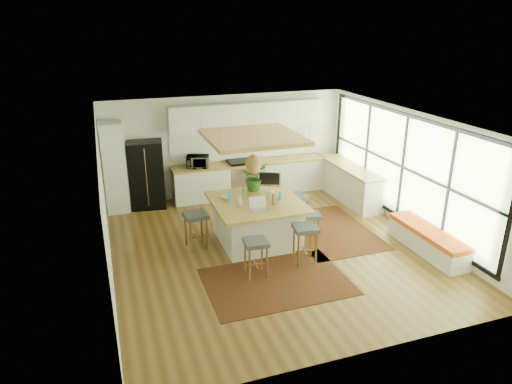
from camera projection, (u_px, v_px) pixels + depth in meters
name	position (u px, v px, depth m)	size (l,w,h in m)	color
floor	(273.00, 247.00, 9.71)	(7.00, 7.00, 0.00)	brown
ceiling	(274.00, 121.00, 8.76)	(7.00, 7.00, 0.00)	white
wall_back	(227.00, 146.00, 12.34)	(6.50, 6.50, 0.00)	white
wall_front	(367.00, 272.00, 6.13)	(6.50, 6.50, 0.00)	white
wall_left	(105.00, 207.00, 8.25)	(7.00, 7.00, 0.00)	white
wall_right	(410.00, 171.00, 10.22)	(7.00, 7.00, 0.00)	white
window_wall	(409.00, 169.00, 10.20)	(0.10, 6.20, 2.60)	black
pantry	(114.00, 168.00, 11.24)	(0.55, 0.60, 2.25)	silver
back_counter_base	(250.00, 179.00, 12.54)	(4.20, 0.60, 0.88)	silver
back_counter_top	(250.00, 163.00, 12.38)	(4.24, 0.64, 0.05)	#A37E39
backsplash	(247.00, 144.00, 12.49)	(4.20, 0.02, 0.80)	white
upper_cabinets	(248.00, 116.00, 12.06)	(4.20, 0.34, 0.70)	silver
range	(241.00, 178.00, 12.44)	(0.76, 0.62, 1.00)	#A5A5AA
right_counter_base	(349.00, 183.00, 12.22)	(0.60, 2.50, 0.88)	silver
right_counter_top	(350.00, 167.00, 12.05)	(0.64, 2.54, 0.05)	#A37E39
window_bench	(427.00, 241.00, 9.45)	(0.52, 2.00, 0.50)	silver
ceiling_panel	(253.00, 150.00, 9.25)	(1.86, 1.86, 0.80)	#A37E39
rug_near	(277.00, 281.00, 8.43)	(2.60, 1.80, 0.01)	black
rug_right	(328.00, 230.00, 10.49)	(1.80, 2.60, 0.01)	black
fridge	(147.00, 172.00, 11.55)	(0.85, 0.67, 1.72)	black
island	(257.00, 221.00, 9.84)	(1.85, 1.85, 0.93)	#A37E39
stool_near_left	(256.00, 258.00, 8.53)	(0.43, 0.43, 0.73)	#3F4346
stool_near_right	(305.00, 246.00, 9.01)	(0.46, 0.46, 0.77)	#3F4346
stool_right_front	(311.00, 226.00, 9.89)	(0.38, 0.38, 0.64)	#3F4346
stool_right_back	(296.00, 212.00, 10.60)	(0.46, 0.46, 0.78)	#3F4346
stool_left_side	(196.00, 232.00, 9.59)	(0.46, 0.46, 0.78)	#3F4346
laptop	(259.00, 204.00, 9.18)	(0.35, 0.37, 0.26)	#A5A5AA
monitor	(270.00, 180.00, 10.14)	(0.50, 0.18, 0.46)	#A5A5AA
microwave	(198.00, 160.00, 11.86)	(0.56, 0.31, 0.38)	#A5A5AA
island_plant	(254.00, 179.00, 10.23)	(0.57, 0.64, 0.50)	#1E4C19
island_bowl	(226.00, 197.00, 9.81)	(0.22, 0.22, 0.05)	white
island_bottle_0	(230.00, 198.00, 9.57)	(0.07, 0.07, 0.19)	#38C3E3
island_bottle_1	(241.00, 202.00, 9.39)	(0.07, 0.07, 0.19)	silver
island_bottle_2	(273.00, 200.00, 9.45)	(0.07, 0.07, 0.19)	brown
island_bottle_3	(272.00, 194.00, 9.80)	(0.07, 0.07, 0.19)	white
island_bottle_4	(244.00, 194.00, 9.81)	(0.07, 0.07, 0.19)	#547C4A
island_bottle_5	(281.00, 196.00, 9.71)	(0.07, 0.07, 0.19)	#38C3E3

